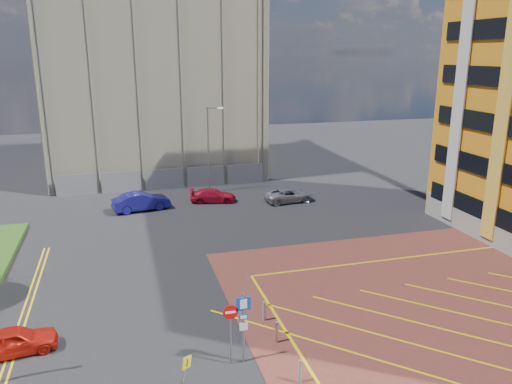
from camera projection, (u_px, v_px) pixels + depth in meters
name	position (u px, v px, depth m)	size (l,w,h in m)	color
ground	(238.00, 378.00, 20.22)	(140.00, 140.00, 0.00)	black
lamp_back	(209.00, 146.00, 46.07)	(1.53, 0.16, 8.00)	#9EA0A8
sign_cluster	(239.00, 322.00, 20.68)	(1.17, 0.12, 3.20)	#9EA0A8
warning_sign	(184.00, 377.00, 18.01)	(0.72, 0.41, 2.25)	#9EA0A8
bollard_row	(306.00, 383.00, 19.14)	(0.14, 11.14, 0.90)	#9EA0A8
construction_building	(151.00, 69.00, 54.35)	(21.20, 19.20, 22.00)	#9D9681
construction_fence	(175.00, 179.00, 48.03)	(21.60, 0.06, 2.00)	gray
car_red_left	(14.00, 341.00, 21.70)	(1.45, 3.61, 1.23)	red
car_blue_back	(141.00, 201.00, 41.48)	(1.63, 4.68, 1.54)	navy
car_red_back	(213.00, 195.00, 43.88)	(1.63, 4.01, 1.16)	red
car_silver_back	(289.00, 195.00, 43.92)	(1.99, 4.31, 1.20)	#A7A7AE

